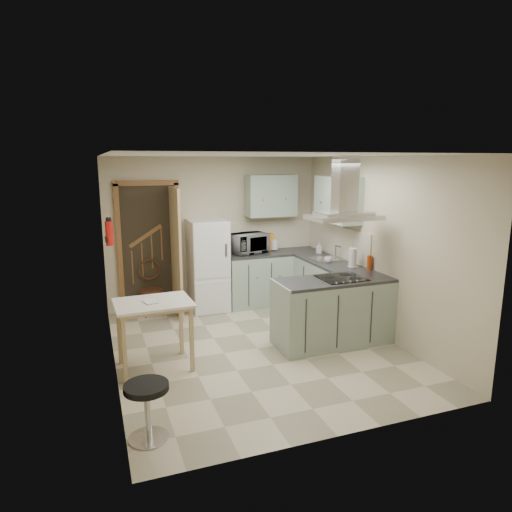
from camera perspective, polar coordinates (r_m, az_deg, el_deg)
name	(u,v)px	position (r m, az deg, el deg)	size (l,w,h in m)	color
floor	(257,348)	(6.16, 0.18, -11.45)	(4.20, 4.20, 0.00)	beige
ceiling	(258,155)	(5.66, 0.19, 12.50)	(4.20, 4.20, 0.00)	silver
back_wall	(215,232)	(7.75, -5.19, 3.00)	(3.60, 3.60, 0.00)	#C0B295
left_wall	(109,267)	(5.44, -17.90, -1.33)	(4.20, 4.20, 0.00)	#C0B295
right_wall	(378,247)	(6.61, 14.99, 1.11)	(4.20, 4.20, 0.00)	#C0B295
doorway	(149,248)	(7.56, -13.19, 0.97)	(1.10, 0.12, 2.10)	brown
fridge	(208,265)	(7.51, -6.01, -1.18)	(0.60, 0.60, 1.50)	white
counter_back	(257,279)	(7.83, 0.16, -2.84)	(1.08, 0.60, 0.90)	#9EB2A0
counter_right	(319,284)	(7.57, 7.93, -3.48)	(0.60, 1.95, 0.90)	#9EB2A0
splashback	(268,235)	(8.05, 1.46, 2.66)	(1.68, 0.02, 0.50)	beige
wall_cabinet_back	(271,196)	(7.82, 1.86, 7.55)	(0.85, 0.35, 0.70)	#9EB2A0
wall_cabinet_right	(338,200)	(7.15, 10.18, 6.96)	(0.35, 0.90, 0.70)	#9EB2A0
peninsula	(334,311)	(6.26, 9.67, -6.84)	(1.55, 0.65, 0.90)	#9EB2A0
hob	(341,278)	(6.18, 10.62, -2.70)	(0.58, 0.50, 0.01)	black
extractor_hood	(344,217)	(6.03, 10.92, 4.81)	(0.90, 0.55, 0.10)	silver
sink	(325,259)	(7.31, 8.67, -0.37)	(0.45, 0.40, 0.01)	silver
fire_extinguisher	(109,233)	(6.28, -17.86, 2.71)	(0.10, 0.10, 0.32)	#B2140F
drop_leaf_table	(155,335)	(5.61, -12.55, -9.61)	(0.88, 0.66, 0.82)	#CBBF7D
bentwood_chair	(151,290)	(7.52, -12.94, -4.18)	(0.35, 0.35, 0.80)	#4F271A
stool	(148,411)	(4.36, -13.41, -18.37)	(0.40, 0.40, 0.53)	black
microwave	(249,243)	(7.70, -0.94, 1.61)	(0.60, 0.41, 0.33)	black
kettle	(274,245)	(7.94, 2.28, 1.40)	(0.13, 0.13, 0.19)	white
cereal_box	(270,241)	(8.00, 1.79, 1.83)	(0.08, 0.19, 0.29)	orange
soap_bottle	(319,248)	(7.76, 7.85, 1.01)	(0.08, 0.08, 0.18)	silver
paper_towel	(353,257)	(6.82, 12.00, -0.18)	(0.12, 0.12, 0.29)	silver
cup	(328,260)	(7.07, 9.01, -0.48)	(0.11, 0.11, 0.09)	silver
red_bottle	(369,263)	(6.72, 13.99, -0.81)	(0.07, 0.07, 0.21)	#B13A0F
book	(144,300)	(5.42, -13.77, -5.36)	(0.14, 0.19, 0.09)	maroon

